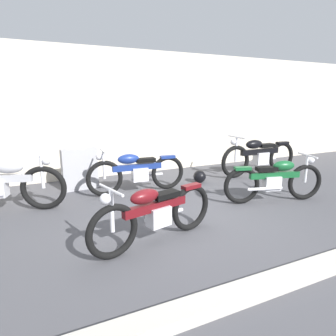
{
  "coord_description": "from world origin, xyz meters",
  "views": [
    {
      "loc": [
        -2.2,
        -3.7,
        1.82
      ],
      "look_at": [
        0.13,
        1.27,
        0.55
      ],
      "focal_mm": 31.17,
      "sensor_mm": 36.0,
      "label": 1
    }
  ],
  "objects_px": {
    "motorcycle_blue": "(136,172)",
    "motorcycle_maroon": "(155,213)",
    "motorcycle_silver": "(0,184)",
    "helmet": "(200,176)",
    "motorcycle_black": "(259,156)",
    "motorcycle_green": "(275,180)",
    "stone_marker": "(80,169)"
  },
  "relations": [
    {
      "from": "stone_marker",
      "to": "helmet",
      "type": "xyz_separation_m",
      "value": [
        2.53,
        -0.63,
        -0.29
      ]
    },
    {
      "from": "motorcycle_silver",
      "to": "motorcycle_blue",
      "type": "xyz_separation_m",
      "value": [
        2.38,
        0.01,
        -0.03
      ]
    },
    {
      "from": "motorcycle_black",
      "to": "motorcycle_maroon",
      "type": "distance_m",
      "value": 4.35
    },
    {
      "from": "stone_marker",
      "to": "motorcycle_silver",
      "type": "bearing_deg",
      "value": -152.17
    },
    {
      "from": "helmet",
      "to": "motorcycle_maroon",
      "type": "bearing_deg",
      "value": -132.31
    },
    {
      "from": "motorcycle_silver",
      "to": "motorcycle_maroon",
      "type": "bearing_deg",
      "value": -30.18
    },
    {
      "from": "motorcycle_maroon",
      "to": "motorcycle_silver",
      "type": "bearing_deg",
      "value": -62.35
    },
    {
      "from": "motorcycle_green",
      "to": "motorcycle_silver",
      "type": "distance_m",
      "value": 4.76
    },
    {
      "from": "motorcycle_black",
      "to": "motorcycle_blue",
      "type": "bearing_deg",
      "value": 2.33
    },
    {
      "from": "helmet",
      "to": "motorcycle_green",
      "type": "relative_size",
      "value": 0.15
    },
    {
      "from": "stone_marker",
      "to": "motorcycle_black",
      "type": "distance_m",
      "value": 4.27
    },
    {
      "from": "stone_marker",
      "to": "motorcycle_black",
      "type": "relative_size",
      "value": 0.39
    },
    {
      "from": "motorcycle_green",
      "to": "motorcycle_blue",
      "type": "xyz_separation_m",
      "value": [
        -2.11,
        1.59,
        0.02
      ]
    },
    {
      "from": "motorcycle_maroon",
      "to": "motorcycle_blue",
      "type": "xyz_separation_m",
      "value": [
        0.5,
        2.14,
        0.02
      ]
    },
    {
      "from": "stone_marker",
      "to": "motorcycle_green",
      "type": "height_order",
      "value": "stone_marker"
    },
    {
      "from": "motorcycle_black",
      "to": "motorcycle_green",
      "type": "height_order",
      "value": "motorcycle_black"
    },
    {
      "from": "motorcycle_green",
      "to": "motorcycle_silver",
      "type": "bearing_deg",
      "value": 175.49
    },
    {
      "from": "motorcycle_blue",
      "to": "motorcycle_maroon",
      "type": "bearing_deg",
      "value": 79.68
    },
    {
      "from": "stone_marker",
      "to": "motorcycle_silver",
      "type": "relative_size",
      "value": 0.42
    },
    {
      "from": "stone_marker",
      "to": "motorcycle_blue",
      "type": "relative_size",
      "value": 0.43
    },
    {
      "from": "motorcycle_green",
      "to": "motorcycle_blue",
      "type": "height_order",
      "value": "motorcycle_blue"
    },
    {
      "from": "motorcycle_silver",
      "to": "motorcycle_blue",
      "type": "relative_size",
      "value": 1.03
    },
    {
      "from": "helmet",
      "to": "motorcycle_green",
      "type": "height_order",
      "value": "motorcycle_green"
    },
    {
      "from": "motorcycle_silver",
      "to": "motorcycle_maroon",
      "type": "xyz_separation_m",
      "value": [
        1.88,
        -2.13,
        -0.05
      ]
    },
    {
      "from": "motorcycle_maroon",
      "to": "motorcycle_blue",
      "type": "relative_size",
      "value": 0.93
    },
    {
      "from": "motorcycle_green",
      "to": "motorcycle_maroon",
      "type": "height_order",
      "value": "motorcycle_green"
    },
    {
      "from": "motorcycle_maroon",
      "to": "motorcycle_blue",
      "type": "bearing_deg",
      "value": -116.95
    },
    {
      "from": "motorcycle_silver",
      "to": "motorcycle_blue",
      "type": "bearing_deg",
      "value": 18.61
    },
    {
      "from": "motorcycle_black",
      "to": "motorcycle_blue",
      "type": "relative_size",
      "value": 1.11
    },
    {
      "from": "helmet",
      "to": "motorcycle_blue",
      "type": "distance_m",
      "value": 1.57
    },
    {
      "from": "motorcycle_black",
      "to": "motorcycle_green",
      "type": "relative_size",
      "value": 1.19
    },
    {
      "from": "motorcycle_silver",
      "to": "stone_marker",
      "type": "bearing_deg",
      "value": 46.15
    }
  ]
}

